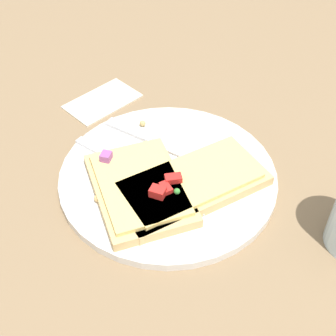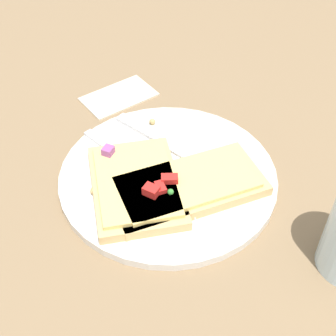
{
  "view_description": "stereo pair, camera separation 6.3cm",
  "coord_description": "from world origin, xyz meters",
  "views": [
    {
      "loc": [
        -0.32,
        -0.32,
        0.46
      ],
      "look_at": [
        0.0,
        0.0,
        0.02
      ],
      "focal_mm": 50.0,
      "sensor_mm": 36.0,
      "label": 1
    },
    {
      "loc": [
        -0.27,
        -0.36,
        0.46
      ],
      "look_at": [
        0.0,
        0.0,
        0.02
      ],
      "focal_mm": 50.0,
      "sensor_mm": 36.0,
      "label": 2
    }
  ],
  "objects": [
    {
      "name": "fork",
      "position": [
        -0.03,
        0.01,
        0.01
      ],
      "size": [
        0.05,
        0.23,
        0.01
      ],
      "rotation": [
        0.0,
        0.0,
        4.87
      ],
      "color": "silver",
      "rests_on": "plate"
    },
    {
      "name": "ground_plane",
      "position": [
        0.0,
        0.0,
        0.0
      ],
      "size": [
        4.0,
        4.0,
        0.0
      ],
      "primitive_type": "plane",
      "color": "#7F6647"
    },
    {
      "name": "napkin",
      "position": [
        0.05,
        0.2,
        0.0
      ],
      "size": [
        0.12,
        0.07,
        0.01
      ],
      "color": "beige",
      "rests_on": "ground"
    },
    {
      "name": "plate",
      "position": [
        0.0,
        0.0,
        0.01
      ],
      "size": [
        0.3,
        0.3,
        0.01
      ],
      "color": "silver",
      "rests_on": "ground"
    },
    {
      "name": "pizza_slice_corner",
      "position": [
        -0.05,
        0.0,
        0.02
      ],
      "size": [
        0.17,
        0.19,
        0.03
      ],
      "rotation": [
        0.0,
        0.0,
        1.13
      ],
      "color": "tan",
      "rests_on": "plate"
    },
    {
      "name": "pizza_slice_main",
      "position": [
        -0.0,
        -0.04,
        0.02
      ],
      "size": [
        0.22,
        0.14,
        0.03
      ],
      "rotation": [
        0.0,
        0.0,
        2.89
      ],
      "color": "tan",
      "rests_on": "plate"
    },
    {
      "name": "knife",
      "position": [
        0.03,
        0.05,
        0.01
      ],
      "size": [
        0.07,
        0.21,
        0.01
      ],
      "rotation": [
        0.0,
        0.0,
        4.95
      ],
      "color": "silver",
      "rests_on": "plate"
    },
    {
      "name": "crumb_scatter",
      "position": [
        -0.02,
        0.03,
        0.02
      ],
      "size": [
        0.15,
        0.13,
        0.01
      ],
      "color": "tan",
      "rests_on": "plate"
    }
  ]
}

